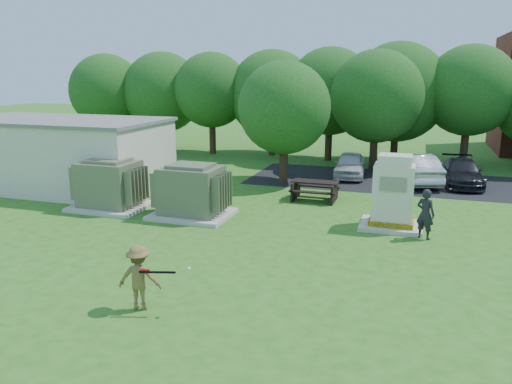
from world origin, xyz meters
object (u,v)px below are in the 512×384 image
(generator_cabinet, at_px, (393,196))
(car_dark, at_px, (461,172))
(batter, at_px, (139,277))
(transformer_left, at_px, (110,185))
(picnic_table, at_px, (315,188))
(car_silver_a, at_px, (414,168))
(transformer_right, at_px, (192,192))
(car_white, at_px, (350,165))
(person_by_generator, at_px, (425,214))

(generator_cabinet, height_order, car_dark, generator_cabinet)
(car_dark, bearing_deg, batter, -119.95)
(transformer_left, bearing_deg, picnic_table, 26.99)
(batter, bearing_deg, car_silver_a, -123.02)
(generator_cabinet, distance_m, car_dark, 8.84)
(transformer_right, bearing_deg, car_silver_a, 47.76)
(generator_cabinet, xyz_separation_m, car_white, (-2.69, 8.59, -0.52))
(car_silver_a, xyz_separation_m, car_dark, (2.26, 0.33, -0.12))
(car_silver_a, bearing_deg, car_dark, 170.04)
(picnic_table, bearing_deg, transformer_left, -153.01)
(picnic_table, distance_m, car_silver_a, 6.43)
(car_white, height_order, car_dark, car_white)
(car_silver_a, relative_size, car_dark, 1.05)
(transformer_right, xyz_separation_m, person_by_generator, (8.64, 0.01, -0.10))
(generator_cabinet, relative_size, car_silver_a, 0.58)
(person_by_generator, bearing_deg, car_white, -41.51)
(car_silver_a, bearing_deg, picnic_table, 32.62)
(person_by_generator, bearing_deg, picnic_table, -14.13)
(transformer_left, relative_size, car_dark, 0.68)
(transformer_left, xyz_separation_m, person_by_generator, (12.34, 0.01, -0.10))
(person_by_generator, height_order, car_dark, person_by_generator)
(generator_cabinet, xyz_separation_m, car_silver_a, (0.61, 8.01, -0.42))
(transformer_left, bearing_deg, transformer_right, 0.00)
(transformer_left, bearing_deg, car_white, 48.14)
(transformer_right, bearing_deg, person_by_generator, 0.04)
(car_silver_a, bearing_deg, car_white, -28.17)
(transformer_right, distance_m, generator_cabinet, 7.57)
(person_by_generator, relative_size, car_dark, 0.40)
(picnic_table, relative_size, batter, 1.27)
(picnic_table, bearing_deg, car_dark, 40.05)
(transformer_right, xyz_separation_m, car_dark, (10.38, 9.26, -0.33))
(transformer_right, height_order, picnic_table, transformer_right)
(transformer_right, height_order, generator_cabinet, generator_cabinet)
(transformer_left, height_order, car_white, transformer_left)
(transformer_right, relative_size, batter, 1.89)
(batter, distance_m, car_dark, 18.66)
(transformer_right, bearing_deg, car_dark, 41.76)
(person_by_generator, bearing_deg, generator_cabinet, -12.37)
(car_silver_a, bearing_deg, transformer_left, 18.86)
(car_white, bearing_deg, picnic_table, -101.80)
(picnic_table, xyz_separation_m, batter, (-1.87, -11.46, 0.26))
(picnic_table, distance_m, car_dark, 8.26)
(generator_cabinet, bearing_deg, car_dark, 71.03)
(generator_cabinet, distance_m, car_silver_a, 8.05)
(transformer_left, height_order, generator_cabinet, generator_cabinet)
(transformer_right, distance_m, car_white, 10.67)
(car_white, bearing_deg, generator_cabinet, -76.61)
(transformer_right, height_order, person_by_generator, transformer_right)
(car_dark, bearing_deg, transformer_left, -150.58)
(generator_cabinet, height_order, car_silver_a, generator_cabinet)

